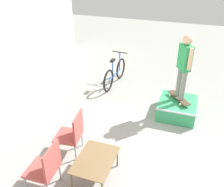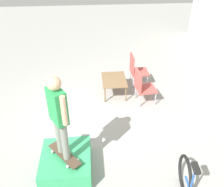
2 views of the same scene
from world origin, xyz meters
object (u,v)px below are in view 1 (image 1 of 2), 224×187
object	(u,v)px
skateboard_on_ramp	(179,98)
coffee_table	(95,161)
person_skater	(184,63)
patio_chair_left	(46,166)
skate_ramp_box	(177,108)
patio_chair_right	(72,132)
bicycle	(115,74)

from	to	relation	value
skateboard_on_ramp	coffee_table	distance (m)	3.05
person_skater	patio_chair_left	bearing A→B (deg)	117.77
skate_ramp_box	patio_chair_left	world-z (taller)	patio_chair_left
person_skater	coffee_table	distance (m)	3.22
coffee_table	patio_chair_right	size ratio (longest dim) A/B	0.96
skate_ramp_box	patio_chair_right	world-z (taller)	patio_chair_right
skateboard_on_ramp	coffee_table	xyz separation A→B (m)	(-2.79, 1.21, -0.05)
skateboard_on_ramp	bicycle	size ratio (longest dim) A/B	0.44
skateboard_on_ramp	patio_chair_right	world-z (taller)	patio_chair_right
patio_chair_right	skateboard_on_ramp	bearing A→B (deg)	132.49
person_skater	bicycle	size ratio (longest dim) A/B	0.96
skate_ramp_box	coffee_table	xyz separation A→B (m)	(-2.73, 1.20, 0.23)
coffee_table	patio_chair_left	world-z (taller)	patio_chair_left
bicycle	skate_ramp_box	bearing A→B (deg)	-113.76
coffee_table	patio_chair_left	bearing A→B (deg)	124.23
coffee_table	person_skater	bearing A→B (deg)	-23.43
person_skater	patio_chair_right	xyz separation A→B (m)	(-2.28, 1.94, -0.93)
patio_chair_left	skate_ramp_box	bearing A→B (deg)	147.13
skate_ramp_box	person_skater	world-z (taller)	person_skater
skate_ramp_box	patio_chair_left	xyz separation A→B (m)	(-3.23, 1.93, 0.33)
skate_ramp_box	patio_chair_right	bearing A→B (deg)	139.05
skateboard_on_ramp	patio_chair_left	xyz separation A→B (m)	(-3.29, 1.94, 0.06)
person_skater	patio_chair_left	size ratio (longest dim) A/B	1.69
skateboard_on_ramp	coffee_table	world-z (taller)	skateboard_on_ramp
person_skater	coffee_table	size ratio (longest dim) A/B	1.75
skate_ramp_box	skateboard_on_ramp	distance (m)	0.28
skateboard_on_ramp	bicycle	world-z (taller)	bicycle
patio_chair_right	coffee_table	bearing A→B (deg)	47.70
skate_ramp_box	bicycle	distance (m)	2.41
skateboard_on_ramp	patio_chair_left	bearing A→B (deg)	110.84
skateboard_on_ramp	person_skater	world-z (taller)	person_skater
coffee_table	patio_chair_left	xyz separation A→B (m)	(-0.49, 0.73, 0.10)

